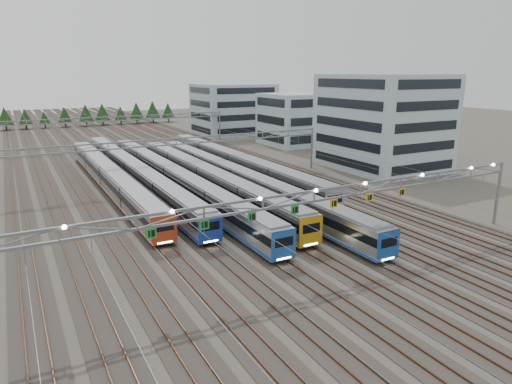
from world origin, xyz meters
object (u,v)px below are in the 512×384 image
gantry_near (315,198)px  gantry_far (119,122)px  depot_bldg_south (382,122)px  train_b (133,171)px  gantry_mid (176,147)px  depot_bldg_north (233,109)px  train_c (172,177)px  train_a (109,177)px  train_f (236,164)px  train_e (238,179)px  train_d (205,178)px  depot_bldg_mid (293,119)px

gantry_near → gantry_far: size_ratio=1.00×
gantry_far → depot_bldg_south: size_ratio=2.56×
train_b → gantry_far: size_ratio=1.22×
gantry_mid → depot_bldg_north: depot_bldg_north is taller
gantry_near → depot_bldg_north: bearing=68.7°
gantry_mid → gantry_far: same height
train_b → train_c: bearing=-59.6°
train_a → train_f: size_ratio=1.02×
train_c → depot_bldg_north: 70.90m
gantry_near → train_f: bearing=74.3°
train_f → depot_bldg_south: size_ratio=2.66×
train_c → train_f: size_ratio=1.18×
depot_bldg_south → train_e: bearing=-173.6°
gantry_near → train_a: bearing=105.2°
train_a → train_f: train_f is taller
train_d → gantry_mid: (-2.25, 7.09, 4.20)m
train_a → gantry_mid: 12.09m
train_e → gantry_near: 31.30m
depot_bldg_south → depot_bldg_north: depot_bldg_south is taller
train_e → train_f: (4.50, 10.15, 0.24)m
gantry_far → depot_bldg_north: 38.32m
train_c → train_e: size_ratio=1.03×
train_a → train_c: 10.38m
gantry_mid → depot_bldg_south: 40.93m
train_c → train_f: 14.13m
train_f → gantry_near: size_ratio=1.04×
train_f → depot_bldg_mid: (30.17, 27.39, 4.33)m
train_b → train_d: train_d is taller
train_b → gantry_near: gantry_near is taller
train_e → gantry_far: gantry_far is taller
train_b → depot_bldg_mid: depot_bldg_mid is taller
train_a → train_c: train_a is taller
train_c → gantry_near: 36.52m
train_a → train_b: size_ratio=0.87×
train_c → depot_bldg_south: (42.61, -2.23, 7.05)m
train_c → gantry_mid: 6.29m
train_a → gantry_far: gantry_far is taller
train_b → train_d: bearing=-50.1°
train_d → train_f: bearing=38.9°
train_b → train_d: size_ratio=1.16×
train_a → depot_bldg_mid: 59.08m
depot_bldg_mid → depot_bldg_north: depot_bldg_north is taller
train_a → depot_bldg_mid: depot_bldg_mid is taller
gantry_near → depot_bldg_mid: bearing=58.5°
train_b → train_f: (18.00, -3.51, 0.21)m
gantry_far → train_e: bearing=-83.0°
train_d → gantry_far: 52.31m
train_d → gantry_mid: gantry_mid is taller
train_e → gantry_mid: bearing=124.1°
depot_bldg_south → depot_bldg_mid: 33.90m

